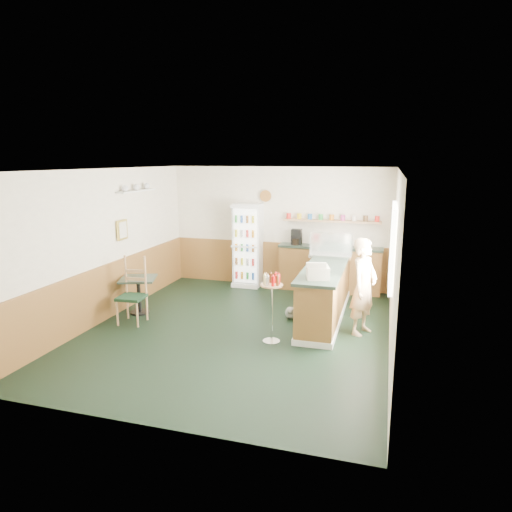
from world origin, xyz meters
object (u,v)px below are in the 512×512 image
at_px(display_case, 331,245).
at_px(condiment_stand, 272,297).
at_px(drinks_fridge, 248,245).
at_px(cafe_table, 139,288).
at_px(cash_register, 318,272).
at_px(cafe_chair, 134,288).
at_px(shopkeeper, 364,287).

height_order(display_case, condiment_stand, display_case).
distance_m(drinks_fridge, cafe_table, 2.84).
xyz_separation_m(drinks_fridge, display_case, (2.02, -1.06, 0.29)).
bearing_deg(display_case, cash_register, -90.00).
distance_m(drinks_fridge, cash_register, 3.40).
height_order(display_case, cafe_chair, display_case).
distance_m(display_case, cafe_chair, 3.76).
relative_size(drinks_fridge, cash_register, 5.24).
bearing_deg(drinks_fridge, cafe_chair, -113.43).
bearing_deg(cafe_chair, display_case, 24.20).
relative_size(cash_register, cafe_table, 0.45).
distance_m(drinks_fridge, display_case, 2.29).
bearing_deg(display_case, condiment_stand, -107.97).
relative_size(cash_register, shopkeeper, 0.22).
xyz_separation_m(drinks_fridge, cafe_table, (-1.38, -2.44, -0.46)).
distance_m(cash_register, cafe_chair, 3.29).
height_order(shopkeeper, cafe_table, shopkeeper).
bearing_deg(cafe_table, condiment_stand, -13.30).
bearing_deg(cafe_table, drinks_fridge, 60.45).
height_order(display_case, cash_register, display_case).
distance_m(cash_register, condiment_stand, 0.83).
relative_size(shopkeeper, condiment_stand, 1.45).
xyz_separation_m(drinks_fridge, cafe_chair, (-1.23, -2.84, -0.32)).
relative_size(drinks_fridge, display_case, 2.36).
bearing_deg(shopkeeper, condiment_stand, 144.59).
xyz_separation_m(cash_register, shopkeeper, (0.70, 0.44, -0.30)).
bearing_deg(cafe_chair, drinks_fridge, 61.95).
bearing_deg(cafe_chair, shopkeeper, 3.25).
bearing_deg(cash_register, condiment_stand, -166.77).
relative_size(display_case, cafe_table, 1.00).
relative_size(display_case, cash_register, 2.22).
bearing_deg(display_case, cafe_chair, -151.19).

